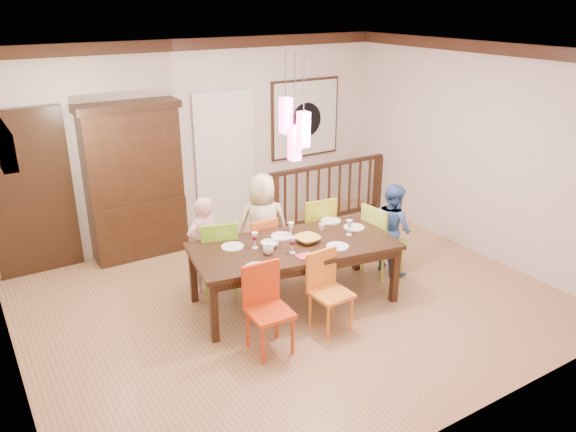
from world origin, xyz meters
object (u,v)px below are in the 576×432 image
china_hutch (134,181)px  balustrade (329,190)px  person_end_right (392,228)px  chair_end_right (384,235)px  dining_table (294,250)px  person_far_mid (263,226)px  chair_far_left (218,250)px  person_far_left (204,245)px

china_hutch → balustrade: size_ratio=0.98×
balustrade → person_end_right: size_ratio=1.82×
person_end_right → balustrade: bearing=-6.8°
chair_end_right → china_hutch: (-2.51, 2.30, 0.53)m
dining_table → person_end_right: size_ratio=2.09×
china_hutch → balustrade: bearing=-6.5°
person_far_mid → person_end_right: person_far_mid is taller
chair_far_left → person_far_mid: 0.69m
dining_table → balustrade: balustrade is taller
person_far_mid → balustrade: bearing=-130.4°
chair_end_right → china_hutch: china_hutch is taller
chair_far_left → balustrade: (2.55, 1.23, -0.05)m
chair_end_right → china_hutch: bearing=43.9°
chair_end_right → person_far_left: 2.32m
china_hutch → person_end_right: 3.54m
chair_far_left → person_far_mid: person_far_mid is taller
chair_far_left → person_far_left: 0.18m
chair_end_right → person_far_left: person_far_left is taller
chair_end_right → person_end_right: (0.16, 0.02, 0.05)m
dining_table → person_end_right: 1.54m
china_hutch → person_far_mid: china_hutch is taller
dining_table → chair_end_right: bearing=9.4°
person_far_left → china_hutch: bearing=-86.3°
china_hutch → person_end_right: (2.67, -2.28, -0.48)m
person_far_mid → chair_end_right: bearing=167.5°
china_hutch → person_far_mid: 1.94m
chair_far_left → person_end_right: (2.17, -0.71, 0.06)m
chair_end_right → chair_far_left: bearing=66.6°
balustrade → person_far_mid: (-1.89, -1.16, 0.19)m
chair_end_right → balustrade: size_ratio=0.44×
chair_far_left → person_far_left: bearing=-9.7°
dining_table → person_end_right: (1.54, 0.02, -0.07)m
chair_far_left → person_far_mid: (0.67, 0.07, 0.14)m
chair_far_left → person_far_mid: size_ratio=0.69×
person_far_left → person_far_mid: person_far_mid is taller
person_far_mid → china_hutch: bearing=-34.4°
dining_table → balustrade: bearing=55.0°
chair_far_left → chair_end_right: 2.15m
balustrade → china_hutch: bearing=173.9°
china_hutch → person_end_right: size_ratio=1.79×
balustrade → person_end_right: bearing=-100.7°
person_far_left → person_far_mid: size_ratio=0.89×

